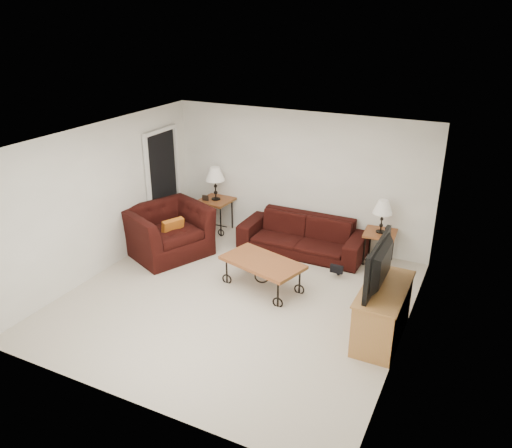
{
  "coord_description": "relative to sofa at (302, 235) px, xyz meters",
  "views": [
    {
      "loc": [
        3.25,
        -5.95,
        4.12
      ],
      "look_at": [
        0.0,
        0.7,
        1.0
      ],
      "focal_mm": 35.56,
      "sensor_mm": 36.0,
      "label": 1
    }
  ],
  "objects": [
    {
      "name": "ground",
      "position": [
        -0.3,
        -2.02,
        -0.33
      ],
      "size": [
        5.0,
        5.0,
        0.0
      ],
      "primitive_type": "plane",
      "color": "beige",
      "rests_on": "ground"
    },
    {
      "name": "wall_back",
      "position": [
        -0.3,
        0.48,
        0.92
      ],
      "size": [
        5.0,
        0.02,
        2.5
      ],
      "primitive_type": "cube",
      "color": "white",
      "rests_on": "ground"
    },
    {
      "name": "wall_front",
      "position": [
        -0.3,
        -4.52,
        0.92
      ],
      "size": [
        5.0,
        0.02,
        2.5
      ],
      "primitive_type": "cube",
      "color": "white",
      "rests_on": "ground"
    },
    {
      "name": "wall_left",
      "position": [
        -2.8,
        -2.02,
        0.92
      ],
      "size": [
        0.02,
        5.0,
        2.5
      ],
      "primitive_type": "cube",
      "color": "white",
      "rests_on": "ground"
    },
    {
      "name": "wall_right",
      "position": [
        2.2,
        -2.02,
        0.92
      ],
      "size": [
        0.02,
        5.0,
        2.5
      ],
      "primitive_type": "cube",
      "color": "white",
      "rests_on": "ground"
    },
    {
      "name": "ceiling",
      "position": [
        -0.3,
        -2.02,
        2.17
      ],
      "size": [
        5.0,
        5.0,
        0.0
      ],
      "primitive_type": "plane",
      "color": "white",
      "rests_on": "wall_back"
    },
    {
      "name": "doorway",
      "position": [
        -2.77,
        -0.37,
        0.69
      ],
      "size": [
        0.08,
        0.94,
        2.04
      ],
      "primitive_type": "cube",
      "color": "black",
      "rests_on": "ground"
    },
    {
      "name": "sofa",
      "position": [
        0.0,
        0.0,
        0.0
      ],
      "size": [
        2.29,
        0.9,
        0.67
      ],
      "primitive_type": "imported",
      "color": "black",
      "rests_on": "ground"
    },
    {
      "name": "side_table_left",
      "position": [
        -1.92,
        0.18,
        -0.0
      ],
      "size": [
        0.65,
        0.65,
        0.66
      ],
      "primitive_type": "cube",
      "rotation": [
        0.0,
        0.0,
        -0.07
      ],
      "color": "#964526",
      "rests_on": "ground"
    },
    {
      "name": "side_table_right",
      "position": [
        1.37,
        0.18,
        -0.04
      ],
      "size": [
        0.58,
        0.58,
        0.59
      ],
      "primitive_type": "cube",
      "rotation": [
        0.0,
        0.0,
        0.08
      ],
      "color": "#964526",
      "rests_on": "ground"
    },
    {
      "name": "lamp_left",
      "position": [
        -1.92,
        0.18,
        0.66
      ],
      "size": [
        0.4,
        0.4,
        0.66
      ],
      "primitive_type": null,
      "rotation": [
        0.0,
        0.0,
        -0.07
      ],
      "color": "black",
      "rests_on": "side_table_left"
    },
    {
      "name": "lamp_right",
      "position": [
        1.37,
        0.18,
        0.55
      ],
      "size": [
        0.36,
        0.36,
        0.59
      ],
      "primitive_type": null,
      "rotation": [
        0.0,
        0.0,
        0.08
      ],
      "color": "black",
      "rests_on": "side_table_right"
    },
    {
      "name": "photo_frame_left",
      "position": [
        -2.07,
        0.03,
        0.38
      ],
      "size": [
        0.13,
        0.03,
        0.11
      ],
      "primitive_type": "cube",
      "rotation": [
        0.0,
        0.0,
        0.11
      ],
      "color": "black",
      "rests_on": "side_table_left"
    },
    {
      "name": "photo_frame_right",
      "position": [
        1.52,
        0.03,
        0.3
      ],
      "size": [
        0.12,
        0.03,
        0.1
      ],
      "primitive_type": "cube",
      "rotation": [
        0.0,
        0.0,
        -0.13
      ],
      "color": "black",
      "rests_on": "side_table_right"
    },
    {
      "name": "coffee_table",
      "position": [
        -0.08,
        -1.52,
        -0.09
      ],
      "size": [
        1.43,
        1.03,
        0.48
      ],
      "primitive_type": "cube",
      "rotation": [
        0.0,
        0.0,
        -0.28
      ],
      "color": "#964526",
      "rests_on": "ground"
    },
    {
      "name": "armchair",
      "position": [
        -2.17,
        -1.13,
        0.11
      ],
      "size": [
        1.65,
        1.73,
        0.89
      ],
      "primitive_type": "imported",
      "rotation": [
        0.0,
        0.0,
        1.15
      ],
      "color": "black",
      "rests_on": "ground"
    },
    {
      "name": "throw_pillow",
      "position": [
        -2.02,
        -1.18,
        0.19
      ],
      "size": [
        0.26,
        0.41,
        0.4
      ],
      "primitive_type": "cube",
      "rotation": [
        0.0,
        0.0,
        1.15
      ],
      "color": "orange",
      "rests_on": "armchair"
    },
    {
      "name": "tv_stand",
      "position": [
        1.93,
        -2.01,
        0.05
      ],
      "size": [
        0.53,
        1.27,
        0.76
      ],
      "primitive_type": "cube",
      "color": "#AF6841",
      "rests_on": "ground"
    },
    {
      "name": "television",
      "position": [
        1.91,
        -2.01,
        0.76
      ],
      "size": [
        0.15,
        1.14,
        0.66
      ],
      "primitive_type": "imported",
      "rotation": [
        0.0,
        0.0,
        -1.57
      ],
      "color": "black",
      "rests_on": "tv_stand"
    },
    {
      "name": "backpack",
      "position": [
        0.89,
        -0.59,
        -0.12
      ],
      "size": [
        0.36,
        0.29,
        0.42
      ],
      "primitive_type": "ellipsoid",
      "rotation": [
        0.0,
        0.0,
        0.12
      ],
      "color": "black",
      "rests_on": "ground"
    }
  ]
}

